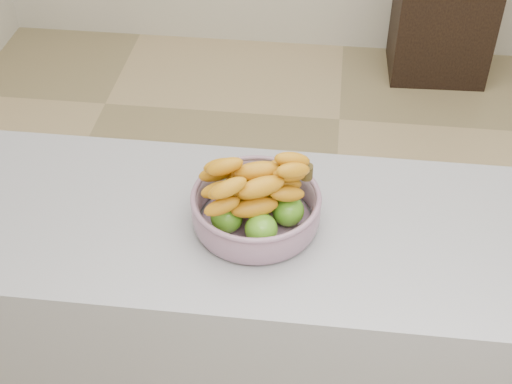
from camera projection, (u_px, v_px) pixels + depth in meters
The scene contains 3 objects.
ground at pixel (330, 303), 2.72m from camera, with size 4.00×4.00×0.00m, color tan.
counter at pixel (333, 345), 2.02m from camera, with size 2.00×0.60×0.90m, color gray.
fruit_bowl at pixel (256, 204), 1.71m from camera, with size 0.31×0.31×0.19m.
Camera 1 is at (-0.07, -1.81, 2.10)m, focal length 50.00 mm.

